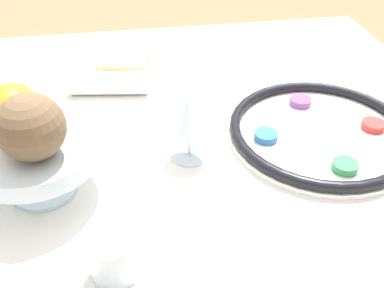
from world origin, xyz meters
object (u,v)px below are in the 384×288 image
orange_fruit (13,111)px  cup_near (114,257)px  wine_glass (189,116)px  seder_plate (320,131)px  coconut (31,127)px  bread_plate (127,60)px  napkin_roll (109,83)px  fruit_stand (35,153)px

orange_fruit → cup_near: size_ratio=1.28×
wine_glass → cup_near: bearing=59.6°
seder_plate → orange_fruit: 0.55m
wine_glass → orange_fruit: orange_fruit is taller
coconut → bread_plate: bearing=-106.9°
coconut → napkin_roll: 0.37m
coconut → bread_plate: 0.52m
orange_fruit → cup_near: (-0.14, 0.21, -0.11)m
orange_fruit → bread_plate: orange_fruit is taller
wine_glass → cup_near: (0.14, 0.24, -0.06)m
wine_glass → napkin_roll: size_ratio=0.69×
wine_glass → bread_plate: 0.41m
wine_glass → orange_fruit: bearing=4.9°
seder_plate → cup_near: cup_near is taller
wine_glass → fruit_stand: 0.26m
wine_glass → orange_fruit: size_ratio=1.43×
seder_plate → wine_glass: 0.27m
orange_fruit → napkin_roll: bearing=-116.1°
napkin_roll → bread_plate: bearing=-107.5°
orange_fruit → fruit_stand: bearing=129.6°
fruit_stand → napkin_roll: 0.33m
bread_plate → cup_near: bearing=85.9°
seder_plate → wine_glass: (0.26, 0.02, 0.07)m
seder_plate → fruit_stand: size_ratio=1.65×
fruit_stand → orange_fruit: orange_fruit is taller
fruit_stand → coconut: coconut is taller
coconut → bread_plate: (-0.15, -0.48, -0.14)m
seder_plate → wine_glass: bearing=3.5°
seder_plate → napkin_roll: (0.40, -0.24, 0.01)m
fruit_stand → coconut: 0.08m
coconut → bread_plate: coconut is taller
napkin_roll → wine_glass: bearing=118.8°
coconut → bread_plate: size_ratio=0.64×
fruit_stand → seder_plate: bearing=-172.6°
seder_plate → orange_fruit: (0.53, 0.04, 0.13)m
orange_fruit → coconut: coconut is taller
coconut → napkin_roll: coconut is taller
napkin_roll → seder_plate: bearing=149.0°
seder_plate → fruit_stand: (0.51, 0.07, 0.06)m
bread_plate → napkin_roll: size_ratio=0.89×
bread_plate → cup_near: size_ratio=2.33×
seder_plate → coconut: bearing=11.4°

